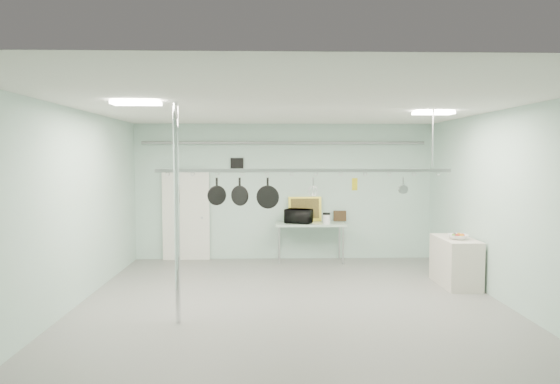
{
  "coord_description": "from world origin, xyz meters",
  "views": [
    {
      "loc": [
        -0.41,
        -7.78,
        2.41
      ],
      "look_at": [
        -0.17,
        1.0,
        1.8
      ],
      "focal_mm": 32.0,
      "sensor_mm": 36.0,
      "label": 1
    }
  ],
  "objects_px": {
    "side_cabinet": "(455,262)",
    "microwave": "(299,216)",
    "skillet_left": "(217,191)",
    "prep_table": "(310,226)",
    "coffee_canister": "(327,219)",
    "skillet_right": "(268,193)",
    "chrome_pole": "(177,214)",
    "pot_rack": "(304,169)",
    "skillet_mid": "(240,191)",
    "fruit_bowl": "(458,237)"
  },
  "relations": [
    {
      "from": "prep_table",
      "to": "skillet_right",
      "type": "bearing_deg",
      "value": -106.69
    },
    {
      "from": "side_cabinet",
      "to": "microwave",
      "type": "xyz_separation_m",
      "value": [
        -2.82,
        2.18,
        0.62
      ]
    },
    {
      "from": "side_cabinet",
      "to": "skillet_mid",
      "type": "height_order",
      "value": "skillet_mid"
    },
    {
      "from": "pot_rack",
      "to": "chrome_pole",
      "type": "bearing_deg",
      "value": -154.65
    },
    {
      "from": "prep_table",
      "to": "skillet_left",
      "type": "bearing_deg",
      "value": -118.79
    },
    {
      "from": "pot_rack",
      "to": "coffee_canister",
      "type": "xyz_separation_m",
      "value": [
        0.75,
        3.1,
        -1.22
      ]
    },
    {
      "from": "chrome_pole",
      "to": "microwave",
      "type": "xyz_separation_m",
      "value": [
        2.03,
        4.18,
        -0.53
      ]
    },
    {
      "from": "side_cabinet",
      "to": "skillet_mid",
      "type": "xyz_separation_m",
      "value": [
        -3.99,
        -1.1,
        1.41
      ]
    },
    {
      "from": "skillet_mid",
      "to": "prep_table",
      "type": "bearing_deg",
      "value": 96.46
    },
    {
      "from": "skillet_mid",
      "to": "fruit_bowl",
      "type": "bearing_deg",
      "value": 43.62
    },
    {
      "from": "microwave",
      "to": "skillet_left",
      "type": "bearing_deg",
      "value": 87.11
    },
    {
      "from": "side_cabinet",
      "to": "microwave",
      "type": "height_order",
      "value": "microwave"
    },
    {
      "from": "side_cabinet",
      "to": "coffee_canister",
      "type": "relative_size",
      "value": 5.53
    },
    {
      "from": "pot_rack",
      "to": "skillet_right",
      "type": "distance_m",
      "value": 0.71
    },
    {
      "from": "side_cabinet",
      "to": "coffee_canister",
      "type": "xyz_separation_m",
      "value": [
        -2.2,
        2.0,
        0.56
      ]
    },
    {
      "from": "pot_rack",
      "to": "skillet_left",
      "type": "distance_m",
      "value": 1.46
    },
    {
      "from": "pot_rack",
      "to": "fruit_bowl",
      "type": "distance_m",
      "value": 3.34
    },
    {
      "from": "chrome_pole",
      "to": "prep_table",
      "type": "bearing_deg",
      "value": 61.29
    },
    {
      "from": "coffee_canister",
      "to": "skillet_right",
      "type": "distance_m",
      "value": 3.48
    },
    {
      "from": "chrome_pole",
      "to": "pot_rack",
      "type": "bearing_deg",
      "value": 25.35
    },
    {
      "from": "prep_table",
      "to": "microwave",
      "type": "distance_m",
      "value": 0.36
    },
    {
      "from": "microwave",
      "to": "fruit_bowl",
      "type": "xyz_separation_m",
      "value": [
        2.8,
        -2.32,
        -0.12
      ]
    },
    {
      "from": "pot_rack",
      "to": "microwave",
      "type": "xyz_separation_m",
      "value": [
        0.13,
        3.28,
        -1.16
      ]
    },
    {
      "from": "side_cabinet",
      "to": "skillet_left",
      "type": "xyz_separation_m",
      "value": [
        -4.36,
        -1.1,
        1.42
      ]
    },
    {
      "from": "chrome_pole",
      "to": "microwave",
      "type": "distance_m",
      "value": 4.68
    },
    {
      "from": "chrome_pole",
      "to": "skillet_left",
      "type": "xyz_separation_m",
      "value": [
        0.49,
        0.9,
        0.27
      ]
    },
    {
      "from": "chrome_pole",
      "to": "coffee_canister",
      "type": "xyz_separation_m",
      "value": [
        2.65,
        4.0,
        -0.59
      ]
    },
    {
      "from": "skillet_mid",
      "to": "side_cabinet",
      "type": "bearing_deg",
      "value": 45.48
    },
    {
      "from": "skillet_left",
      "to": "prep_table",
      "type": "bearing_deg",
      "value": 34.92
    },
    {
      "from": "microwave",
      "to": "skillet_left",
      "type": "relative_size",
      "value": 1.34
    },
    {
      "from": "fruit_bowl",
      "to": "microwave",
      "type": "bearing_deg",
      "value": 140.35
    },
    {
      "from": "prep_table",
      "to": "pot_rack",
      "type": "xyz_separation_m",
      "value": [
        -0.4,
        -3.3,
        1.4
      ]
    },
    {
      "from": "coffee_canister",
      "to": "fruit_bowl",
      "type": "bearing_deg",
      "value": -44.5
    },
    {
      "from": "prep_table",
      "to": "side_cabinet",
      "type": "bearing_deg",
      "value": -40.79
    },
    {
      "from": "prep_table",
      "to": "coffee_canister",
      "type": "distance_m",
      "value": 0.44
    },
    {
      "from": "chrome_pole",
      "to": "side_cabinet",
      "type": "relative_size",
      "value": 2.67
    },
    {
      "from": "chrome_pole",
      "to": "skillet_left",
      "type": "distance_m",
      "value": 1.06
    },
    {
      "from": "chrome_pole",
      "to": "microwave",
      "type": "relative_size",
      "value": 5.49
    },
    {
      "from": "skillet_left",
      "to": "side_cabinet",
      "type": "bearing_deg",
      "value": -12.14
    },
    {
      "from": "prep_table",
      "to": "microwave",
      "type": "bearing_deg",
      "value": -174.83
    },
    {
      "from": "skillet_left",
      "to": "skillet_mid",
      "type": "xyz_separation_m",
      "value": [
        0.37,
        0.0,
        -0.01
      ]
    },
    {
      "from": "side_cabinet",
      "to": "skillet_right",
      "type": "height_order",
      "value": "skillet_right"
    },
    {
      "from": "prep_table",
      "to": "pot_rack",
      "type": "distance_m",
      "value": 3.61
    },
    {
      "from": "chrome_pole",
      "to": "skillet_left",
      "type": "height_order",
      "value": "chrome_pole"
    },
    {
      "from": "skillet_right",
      "to": "skillet_left",
      "type": "bearing_deg",
      "value": -166.06
    },
    {
      "from": "pot_rack",
      "to": "skillet_left",
      "type": "xyz_separation_m",
      "value": [
        -1.41,
        0.0,
        -0.36
      ]
    },
    {
      "from": "skillet_left",
      "to": "skillet_right",
      "type": "xyz_separation_m",
      "value": [
        0.82,
        0.0,
        -0.03
      ]
    },
    {
      "from": "prep_table",
      "to": "skillet_mid",
      "type": "bearing_deg",
      "value": -113.62
    },
    {
      "from": "skillet_left",
      "to": "pot_rack",
      "type": "bearing_deg",
      "value": -26.29
    },
    {
      "from": "prep_table",
      "to": "skillet_left",
      "type": "xyz_separation_m",
      "value": [
        -1.81,
        -3.3,
        1.04
      ]
    }
  ]
}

